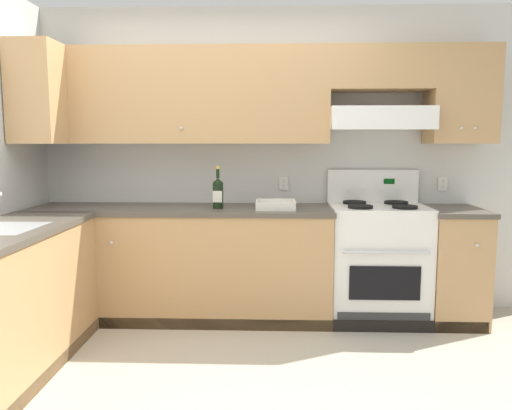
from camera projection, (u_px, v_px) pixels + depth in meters
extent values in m
plane|color=#B2AA99|center=(203.00, 391.00, 2.90)|extent=(7.04, 7.04, 0.00)
cube|color=silver|center=(280.00, 160.00, 4.33)|extent=(4.68, 0.12, 2.55)
cube|color=tan|center=(185.00, 96.00, 4.06)|extent=(2.33, 0.34, 0.76)
cube|color=tan|center=(461.00, 95.00, 3.98)|extent=(0.50, 0.34, 0.76)
cube|color=tan|center=(380.00, 69.00, 3.98)|extent=(0.80, 0.34, 0.34)
cube|color=white|center=(379.00, 118.00, 3.98)|extent=(0.80, 0.46, 0.17)
cube|color=white|center=(385.00, 127.00, 3.78)|extent=(0.80, 0.03, 0.04)
sphere|color=silver|center=(181.00, 128.00, 3.91)|extent=(0.02, 0.02, 0.02)
sphere|color=silver|center=(461.00, 128.00, 3.83)|extent=(0.02, 0.02, 0.02)
sphere|color=silver|center=(475.00, 128.00, 3.83)|extent=(0.02, 0.02, 0.02)
cube|color=silver|center=(284.00, 183.00, 4.28)|extent=(0.08, 0.01, 0.12)
cube|color=silver|center=(284.00, 181.00, 4.28)|extent=(0.03, 0.00, 0.03)
cube|color=silver|center=(284.00, 186.00, 4.28)|extent=(0.03, 0.00, 0.03)
cube|color=silver|center=(443.00, 184.00, 4.24)|extent=(0.08, 0.01, 0.12)
cube|color=silver|center=(443.00, 181.00, 4.23)|extent=(0.03, 0.00, 0.03)
cube|color=silver|center=(443.00, 187.00, 4.24)|extent=(0.03, 0.00, 0.03)
cube|color=tan|center=(46.00, 95.00, 3.91)|extent=(0.34, 0.64, 0.76)
cube|color=tan|center=(183.00, 265.00, 4.09)|extent=(2.39, 0.61, 0.87)
cube|color=#51493F|center=(182.00, 210.00, 4.04)|extent=(2.41, 0.63, 0.04)
cube|color=tan|center=(452.00, 267.00, 4.02)|extent=(0.42, 0.61, 0.87)
cube|color=#51493F|center=(454.00, 211.00, 3.96)|extent=(0.44, 0.63, 0.04)
cube|color=black|center=(254.00, 324.00, 3.85)|extent=(3.54, 0.06, 0.09)
sphere|color=silver|center=(111.00, 243.00, 3.76)|extent=(0.03, 0.03, 0.03)
sphere|color=silver|center=(477.00, 245.00, 3.67)|extent=(0.03, 0.03, 0.03)
cube|color=black|center=(37.00, 381.00, 2.92)|extent=(0.06, 1.85, 0.09)
cube|color=#999B9E|center=(3.00, 229.00, 3.06)|extent=(0.40, 0.48, 0.01)
cube|color=#28282B|center=(4.00, 240.00, 3.07)|extent=(0.34, 0.42, 0.14)
cube|color=white|center=(377.00, 264.00, 4.04)|extent=(0.76, 0.58, 0.91)
cube|color=black|center=(385.00, 283.00, 3.76)|extent=(0.53, 0.01, 0.26)
cylinder|color=silver|center=(386.00, 253.00, 3.71)|extent=(0.65, 0.02, 0.02)
cube|color=#333333|center=(384.00, 320.00, 3.79)|extent=(0.70, 0.01, 0.11)
cube|color=white|center=(379.00, 207.00, 3.98)|extent=(0.76, 0.58, 0.02)
cube|color=white|center=(373.00, 187.00, 4.24)|extent=(0.76, 0.04, 0.29)
cube|color=#053F0C|center=(389.00, 181.00, 4.21)|extent=(0.09, 0.01, 0.04)
cylinder|color=black|center=(360.00, 207.00, 3.85)|extent=(0.19, 0.19, 0.02)
cylinder|color=black|center=(360.00, 208.00, 3.85)|extent=(0.07, 0.07, 0.01)
cylinder|color=black|center=(405.00, 207.00, 3.84)|extent=(0.19, 0.19, 0.02)
cylinder|color=black|center=(405.00, 208.00, 3.84)|extent=(0.07, 0.07, 0.01)
cylinder|color=black|center=(355.00, 202.00, 4.13)|extent=(0.19, 0.19, 0.02)
cylinder|color=black|center=(355.00, 203.00, 4.13)|extent=(0.07, 0.07, 0.01)
cylinder|color=black|center=(396.00, 203.00, 4.11)|extent=(0.19, 0.19, 0.02)
cylinder|color=black|center=(396.00, 203.00, 4.11)|extent=(0.07, 0.07, 0.01)
cylinder|color=white|center=(348.00, 190.00, 4.23)|extent=(0.04, 0.02, 0.04)
cylinder|color=white|center=(365.00, 190.00, 4.22)|extent=(0.04, 0.02, 0.04)
cylinder|color=white|center=(382.00, 190.00, 4.22)|extent=(0.04, 0.02, 0.04)
cylinder|color=white|center=(398.00, 190.00, 4.21)|extent=(0.04, 0.02, 0.04)
cylinder|color=black|center=(218.00, 196.00, 3.96)|extent=(0.08, 0.08, 0.20)
cone|color=black|center=(218.00, 180.00, 3.94)|extent=(0.08, 0.08, 0.04)
cylinder|color=black|center=(218.00, 172.00, 3.93)|extent=(0.03, 0.03, 0.09)
cylinder|color=gold|center=(218.00, 167.00, 3.93)|extent=(0.03, 0.03, 0.02)
cube|color=silver|center=(217.00, 197.00, 3.91)|extent=(0.07, 0.00, 0.09)
cube|color=white|center=(276.00, 208.00, 3.94)|extent=(0.25, 0.22, 0.02)
cube|color=white|center=(276.00, 207.00, 3.81)|extent=(0.31, 0.01, 0.07)
cube|color=white|center=(276.00, 203.00, 4.06)|extent=(0.31, 0.01, 0.07)
cube|color=white|center=(257.00, 205.00, 3.94)|extent=(0.01, 0.24, 0.07)
cube|color=white|center=(294.00, 205.00, 3.93)|extent=(0.01, 0.24, 0.07)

